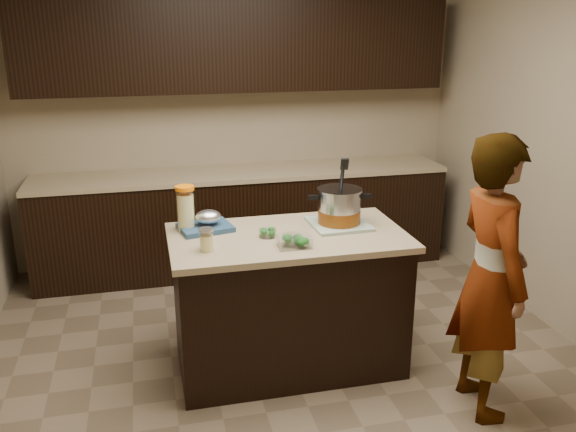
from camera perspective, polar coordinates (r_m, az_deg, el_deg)
The scene contains 13 objects.
ground_plane at distance 4.15m, azimuth 0.00°, elevation -13.51°, with size 4.00×4.00×0.00m, color brown.
room_shell at distance 3.57m, azimuth 0.00°, elevation 10.67°, with size 4.04×4.04×2.72m.
back_cabinets at distance 5.39m, azimuth -4.35°, elevation 4.77°, with size 3.60×0.63×2.33m.
island at distance 3.93m, azimuth 0.00°, elevation -7.89°, with size 1.46×0.81×0.90m.
dish_towel at distance 3.93m, azimuth 4.79°, elevation -0.74°, with size 0.36×0.36×0.02m, color #527B5B.
stock_pot at distance 3.90m, azimuth 4.83°, elevation 0.72°, with size 0.40×0.33×0.41m.
lemonade_pitcher at distance 3.83m, azimuth -9.55°, elevation 0.51°, with size 0.15×0.15×0.29m.
mason_jar at distance 3.51m, azimuth -7.64°, elevation -2.27°, with size 0.10×0.10×0.14m.
broccoli_tub_left at distance 3.71m, azimuth -1.92°, elevation -1.61°, with size 0.14×0.14×0.05m.
broccoli_tub_right at distance 3.58m, azimuth 0.43°, elevation -2.33°, with size 0.15×0.15×0.06m.
broccoli_tub_rect at distance 3.55m, azimuth 0.56°, elevation -2.40°, with size 0.20×0.15×0.07m.
blue_tray at distance 3.86m, azimuth -7.63°, elevation -0.70°, with size 0.36×0.31×0.12m.
person at distance 3.55m, azimuth 18.42°, elevation -5.50°, with size 0.59×0.39×1.62m, color gray.
Camera 1 is at (-0.83, -3.44, 2.17)m, focal length 38.00 mm.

